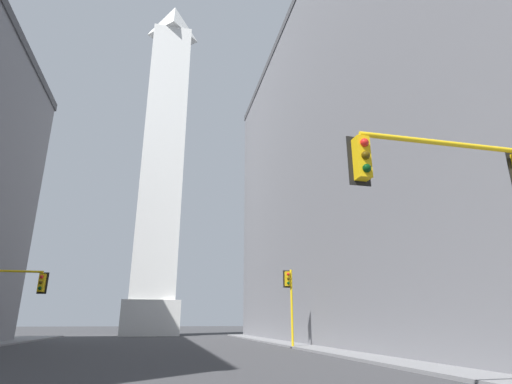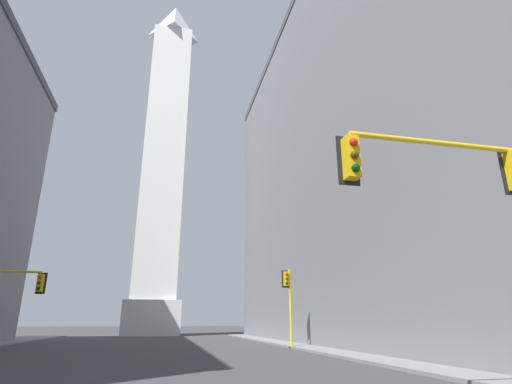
# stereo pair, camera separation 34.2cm
# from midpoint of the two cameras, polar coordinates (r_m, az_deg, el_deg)

# --- Properties ---
(sidewalk_right) EXTENTS (5.00, 73.60, 0.15)m
(sidewalk_right) POSITION_cam_midpoint_polar(r_m,az_deg,el_deg) (26.23, 15.21, -21.36)
(sidewalk_right) COLOR slate
(sidewalk_right) RESTS_ON ground_plane
(building_right) EXTENTS (18.88, 56.61, 35.39)m
(building_right) POSITION_cam_midpoint_polar(r_m,az_deg,el_deg) (41.04, 19.12, 5.71)
(building_right) COLOR slate
(building_right) RESTS_ON ground_plane
(obelisk) EXTENTS (8.02, 8.02, 58.33)m
(obelisk) POSITION_cam_midpoint_polar(r_m,az_deg,el_deg) (67.81, -13.19, 5.09)
(obelisk) COLOR silver
(obelisk) RESTS_ON ground_plane
(traffic_light_near_right) EXTENTS (5.65, 0.50, 6.49)m
(traffic_light_near_right) POSITION_cam_midpoint_polar(r_m,az_deg,el_deg) (11.89, 28.90, -0.51)
(traffic_light_near_right) COLOR yellow
(traffic_light_near_right) RESTS_ON ground_plane
(traffic_light_mid_right) EXTENTS (0.79, 0.51, 5.73)m
(traffic_light_mid_right) POSITION_cam_midpoint_polar(r_m,az_deg,el_deg) (31.63, 4.53, -14.52)
(traffic_light_mid_right) COLOR yellow
(traffic_light_mid_right) RESTS_ON ground_plane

